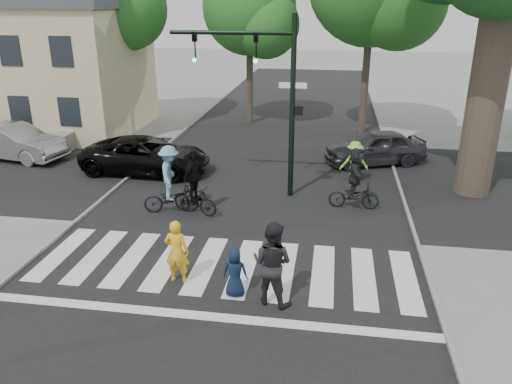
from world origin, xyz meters
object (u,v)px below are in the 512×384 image
cyclist_left (170,184)px  car_grey (375,147)px  pedestrian_adult (272,263)px  car_silver (14,142)px  traffic_signal (267,82)px  cyclist_mid (194,188)px  pedestrian_woman (177,252)px  car_suv (146,155)px  pedestrian_child (235,273)px  cyclist_right (355,182)px

cyclist_left → car_grey: size_ratio=0.53×
cyclist_left → pedestrian_adult: bearing=-50.1°
pedestrian_adult → car_silver: size_ratio=0.43×
traffic_signal → car_silver: 11.83m
cyclist_mid → car_silver: (-9.15, 4.51, -0.11)m
cyclist_mid → pedestrian_woman: bearing=-80.3°
car_suv → car_silver: car_silver is taller
pedestrian_woman → car_grey: size_ratio=0.39×
traffic_signal → pedestrian_child: traffic_signal is taller
car_silver → cyclist_mid: bearing=-105.9°
pedestrian_woman → car_grey: pedestrian_woman is taller
cyclist_mid → car_silver: size_ratio=0.46×
cyclist_mid → traffic_signal: bearing=46.0°
traffic_signal → cyclist_right: (2.99, -0.81, -2.99)m
car_silver → cyclist_right: bearing=-92.6°
cyclist_right → car_grey: cyclist_right is taller
pedestrian_child → cyclist_mid: size_ratio=0.57×
traffic_signal → pedestrian_woman: size_ratio=3.72×
car_suv → car_silver: (-6.17, 0.83, 0.05)m
pedestrian_adult → car_grey: size_ratio=0.47×
car_suv → car_silver: 6.23m
pedestrian_adult → car_silver: (-12.18, 9.06, -0.23)m
car_suv → pedestrian_child: bearing=-145.1°
traffic_signal → cyclist_left: traffic_signal is taller
pedestrian_woman → car_silver: (-9.84, 8.55, -0.06)m
pedestrian_woman → pedestrian_child: (1.47, -0.37, -0.22)m
cyclist_right → car_grey: size_ratio=0.50×
car_silver → pedestrian_woman: bearing=-120.6°
traffic_signal → car_grey: bearing=46.2°
cyclist_right → car_suv: cyclist_right is taller
pedestrian_woman → cyclist_mid: size_ratio=0.77×
car_grey → pedestrian_woman: bearing=-48.0°
pedestrian_woman → pedestrian_adult: pedestrian_adult is taller
pedestrian_woman → car_silver: size_ratio=0.36×
pedestrian_woman → car_grey: bearing=-115.7°
pedestrian_adult → car_suv: (-6.01, 8.23, -0.29)m
traffic_signal → cyclist_mid: (-1.99, -2.06, -3.05)m
traffic_signal → cyclist_right: traffic_signal is taller
pedestrian_adult → cyclist_left: bearing=-31.0°
pedestrian_woman → pedestrian_adult: 2.40m
pedestrian_woman → car_suv: 8.55m
pedestrian_child → car_grey: bearing=-113.1°
traffic_signal → car_suv: (-4.97, 1.62, -3.21)m
car_silver → car_suv: bearing=-87.3°
cyclist_left → car_suv: 4.29m
pedestrian_adult → car_silver: pedestrian_adult is taller
cyclist_left → car_grey: 9.11m
car_suv → car_grey: car_grey is taller
cyclist_mid → cyclist_right: cyclist_mid is taller
car_grey → cyclist_right: bearing=-31.8°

